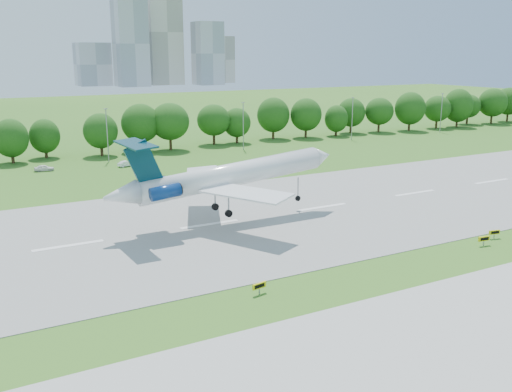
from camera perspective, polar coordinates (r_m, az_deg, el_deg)
name	(u,v)px	position (r m, az deg, el deg)	size (l,w,h in m)	color
ground	(438,254)	(74.92, 17.77, -5.52)	(600.00, 600.00, 0.00)	#275917
runway	(323,207)	(92.95, 6.68, -1.13)	(400.00, 45.00, 0.08)	gray
tree_line	(174,125)	(150.53, -8.17, 7.05)	(288.40, 8.40, 10.40)	#382314
light_poles	(179,129)	(140.35, -7.69, 6.62)	(175.90, 0.25, 12.19)	gray
skyline	(158,45)	(464.39, -9.74, 14.66)	(127.00, 52.00, 80.00)	#B2B2B7
airliner	(222,176)	(82.41, -3.43, 2.00)	(37.15, 26.98, 11.87)	white
taxi_sign_left	(259,286)	(59.68, 0.33, -8.98)	(1.74, 0.53, 1.22)	gray
taxi_sign_centre	(494,232)	(83.28, 22.73, -3.38)	(1.66, 0.53, 1.16)	gray
taxi_sign_right	(484,239)	(79.74, 21.83, -4.00)	(1.77, 0.42, 1.24)	gray
service_vehicle_a	(126,164)	(128.99, -12.83, 3.17)	(1.34, 3.85, 1.27)	white
service_vehicle_b	(44,168)	(128.83, -20.43, 2.64)	(1.61, 4.00, 1.36)	white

